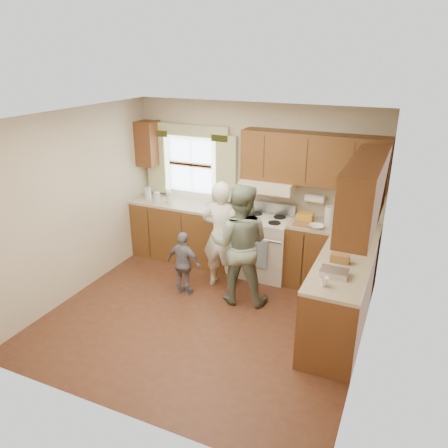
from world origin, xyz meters
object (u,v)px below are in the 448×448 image
at_px(woman_left, 221,235).
at_px(child, 184,264).
at_px(stove, 264,245).
at_px(woman_right, 240,245).

xyz_separation_m(woman_left, child, (-0.37, -0.42, -0.32)).
bearing_deg(stove, woman_right, -93.74).
distance_m(stove, child, 1.29).
bearing_deg(woman_right, stove, -105.83).
distance_m(woman_right, child, 0.85).
xyz_separation_m(woman_left, woman_right, (0.39, -0.27, 0.04)).
bearing_deg(woman_left, woman_right, 144.22).
bearing_deg(woman_right, child, -0.69).
relative_size(stove, woman_right, 0.65).
bearing_deg(stove, child, -128.99).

